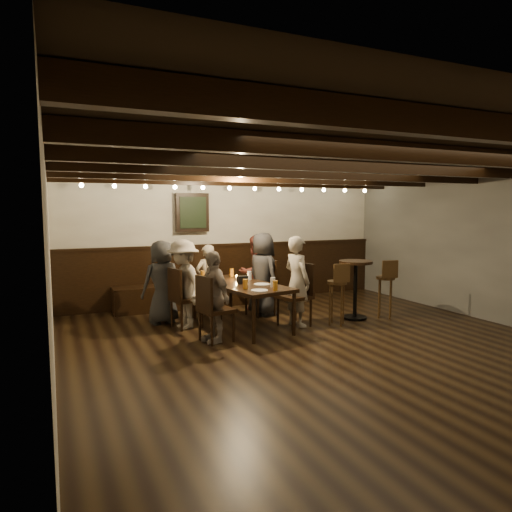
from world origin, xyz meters
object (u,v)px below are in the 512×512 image
person_bench_right (255,272)px  high_top_table (355,281)px  person_bench_centre (207,280)px  person_left_near (183,284)px  bar_stool_left (337,302)px  person_right_near (263,274)px  bar_stool_right (385,296)px  dining_table (241,287)px  chair_left_near (186,309)px  person_bench_left (162,282)px  chair_left_far (215,321)px  person_right_far (297,281)px  chair_right_far (295,307)px  chair_right_near (261,298)px  person_left_far (213,297)px

person_bench_right → high_top_table: size_ratio=1.38×
person_bench_centre → high_top_table: person_bench_centre is taller
person_left_near → bar_stool_left: bearing=59.2°
person_right_near → person_bench_right: bearing=-18.4°
person_left_near → bar_stool_right: 3.35m
dining_table → bar_stool_right: 2.48m
chair_left_near → person_right_near: (1.44, 0.28, 0.43)m
chair_left_near → person_bench_right: size_ratio=0.69×
dining_table → person_bench_left: size_ratio=1.46×
chair_left_far → chair_left_near: bearing=-180.0°
person_right_far → chair_left_far: bearing=90.0°
person_left_near → bar_stool_left: 2.41m
dining_table → chair_right_far: (0.79, -0.30, -0.33)m
chair_right_near → person_left_far: size_ratio=0.75×
chair_left_near → person_bench_right: bearing=105.5°
chair_left_near → person_right_far: 1.77m
chair_right_near → person_bench_right: (0.09, 0.48, 0.38)m
chair_left_far → person_left_far: size_ratio=0.73×
person_bench_right → chair_left_near: bearing=15.5°
dining_table → high_top_table: (1.92, -0.30, 0.01)m
bar_stool_right → person_right_near: bearing=162.9°
chair_left_far → high_top_table: bearing=85.1°
high_top_table → bar_stool_right: 0.59m
dining_table → chair_right_far: bearing=-32.0°
person_right_near → bar_stool_left: bearing=-155.8°
person_right_far → bar_stool_left: (0.60, -0.21, -0.34)m
chair_left_far → chair_right_near: 1.70m
person_right_near → bar_stool_right: (1.77, -1.04, -0.34)m
chair_right_far → person_right_near: bearing=-1.9°
high_top_table → bar_stool_left: (-0.50, -0.21, -0.27)m
chair_left_far → person_bench_left: 1.41m
chair_left_far → chair_right_far: chair_right_far is taller
person_bench_left → chair_left_near: bearing=111.9°
person_left_far → chair_left_near: bearing=178.1°
dining_table → person_left_near: person_left_near is taller
person_left_far → bar_stool_right: 3.09m
high_top_table → bar_stool_left: bar_stool_left is taller
chair_left_far → bar_stool_left: (2.04, 0.07, 0.08)m
person_bench_right → chair_left_far: bearing=39.8°
person_bench_right → bar_stool_left: person_bench_right is taller
person_right_near → high_top_table: person_right_near is taller
chair_right_near → person_bench_left: size_ratio=0.71×
chair_right_far → person_right_far: 0.40m
person_left_far → bar_stool_left: (2.07, 0.08, -0.26)m
chair_right_near → bar_stool_right: bearing=-131.0°
bar_stool_right → high_top_table: bearing=176.1°
person_bench_right → bar_stool_left: bearing=103.5°
chair_left_far → person_right_near: (1.27, 1.16, 0.43)m
person_bench_centre → person_left_far: (-0.45, -1.62, 0.02)m
person_bench_centre → person_left_near: 0.96m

